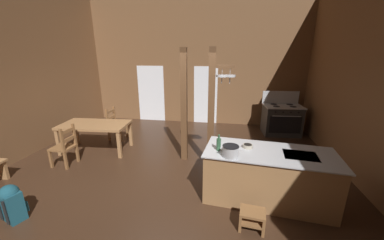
{
  "coord_description": "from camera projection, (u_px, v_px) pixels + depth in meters",
  "views": [
    {
      "loc": [
        1.18,
        -3.83,
        2.49
      ],
      "look_at": [
        0.39,
        0.94,
        1.02
      ],
      "focal_mm": 20.67,
      "sensor_mm": 36.0,
      "label": 1
    }
  ],
  "objects": [
    {
      "name": "ground_plane",
      "position": [
        166.0,
        182.0,
        4.54
      ],
      "size": [
        8.25,
        8.87,
        0.1
      ],
      "primitive_type": "cube",
      "color": "#382316"
    },
    {
      "name": "wall_back",
      "position": [
        196.0,
        64.0,
        7.78
      ],
      "size": [
        8.25,
        0.14,
        4.26
      ],
      "primitive_type": "cube",
      "color": "brown",
      "rests_on": "ground_plane"
    },
    {
      "name": "glazed_door_back_left",
      "position": [
        151.0,
        94.0,
        8.3
      ],
      "size": [
        1.0,
        0.01,
        2.05
      ],
      "primitive_type": "cube",
      "color": "white",
      "rests_on": "ground_plane"
    },
    {
      "name": "glazed_panel_back_right",
      "position": [
        205.0,
        95.0,
        7.98
      ],
      "size": [
        0.84,
        0.01,
        2.05
      ],
      "primitive_type": "cube",
      "color": "white",
      "rests_on": "ground_plane"
    },
    {
      "name": "kitchen_island",
      "position": [
        267.0,
        176.0,
        3.84
      ],
      "size": [
        2.24,
        1.17,
        0.9
      ],
      "color": "#9E7044",
      "rests_on": "ground_plane"
    },
    {
      "name": "stove_range",
      "position": [
        281.0,
        119.0,
        6.99
      ],
      "size": [
        1.2,
        0.9,
        1.32
      ],
      "color": "#2E2E2E",
      "rests_on": "ground_plane"
    },
    {
      "name": "support_post_with_pot_rack",
      "position": [
        213.0,
        107.0,
        4.68
      ],
      "size": [
        0.55,
        0.26,
        2.61
      ],
      "color": "brown",
      "rests_on": "ground_plane"
    },
    {
      "name": "support_post_center",
      "position": [
        184.0,
        107.0,
        5.07
      ],
      "size": [
        0.14,
        0.14,
        2.61
      ],
      "color": "brown",
      "rests_on": "ground_plane"
    },
    {
      "name": "step_stool",
      "position": [
        252.0,
        218.0,
        3.23
      ],
      "size": [
        0.39,
        0.32,
        0.3
      ],
      "color": "brown",
      "rests_on": "ground_plane"
    },
    {
      "name": "dining_table",
      "position": [
        95.0,
        127.0,
        5.74
      ],
      "size": [
        1.76,
        1.02,
        0.74
      ],
      "color": "#9E7044",
      "rests_on": "ground_plane"
    },
    {
      "name": "ladderback_chair_near_window",
      "position": [
        116.0,
        124.0,
        6.6
      ],
      "size": [
        0.46,
        0.46,
        0.95
      ],
      "color": "brown",
      "rests_on": "ground_plane"
    },
    {
      "name": "ladderback_chair_by_post",
      "position": [
        65.0,
        147.0,
        5.02
      ],
      "size": [
        0.45,
        0.45,
        0.95
      ],
      "color": "brown",
      "rests_on": "ground_plane"
    },
    {
      "name": "backpack",
      "position": [
        11.0,
        202.0,
        3.37
      ],
      "size": [
        0.37,
        0.36,
        0.6
      ],
      "color": "#194756",
      "rests_on": "ground_plane"
    },
    {
      "name": "stockpot_on_counter",
      "position": [
        230.0,
        151.0,
        3.51
      ],
      "size": [
        0.33,
        0.26,
        0.19
      ],
      "color": "#B7BABF",
      "rests_on": "kitchen_island"
    },
    {
      "name": "mixing_bowl_on_counter",
      "position": [
        248.0,
        146.0,
        3.86
      ],
      "size": [
        0.17,
        0.17,
        0.06
      ],
      "color": "#B2A893",
      "rests_on": "kitchen_island"
    },
    {
      "name": "bottle_tall_on_counter",
      "position": [
        219.0,
        144.0,
        3.74
      ],
      "size": [
        0.08,
        0.08,
        0.28
      ],
      "color": "#2D5638",
      "rests_on": "kitchen_island"
    }
  ]
}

